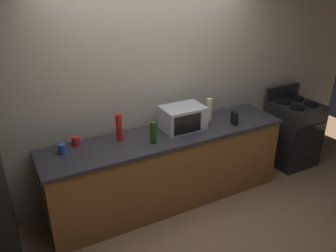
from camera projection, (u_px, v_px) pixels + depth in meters
The scene contains 11 objects.
ground_plane at pixel (185, 219), 3.91m from camera, with size 8.00×8.00×0.00m, color #93704C.
back_wall at pixel (151, 86), 3.99m from camera, with size 6.40×0.10×2.70m, color #B2A893.
counter_run at pixel (168, 168), 4.04m from camera, with size 2.84×0.64×0.90m.
stove_range at pixel (292, 133), 4.89m from camera, with size 0.60×0.61×1.08m.
microwave at pixel (183, 118), 3.92m from camera, with size 0.48×0.35×0.27m.
cordless_phone at pixel (234, 118), 4.07m from camera, with size 0.05×0.11×0.15m, color black.
bottle_wine at pixel (154, 132), 3.62m from camera, with size 0.07×0.07×0.24m, color #1E3F19.
bottle_hot_sauce at pixel (119, 127), 3.66m from camera, with size 0.07×0.07×0.30m, color red.
bottle_hand_soap at pixel (209, 109), 4.15m from camera, with size 0.07×0.07×0.28m, color beige.
mug_blue at pixel (62, 149), 3.43m from camera, with size 0.08×0.08×0.10m, color #2D4CB2.
mug_red at pixel (76, 141), 3.58m from camera, with size 0.08×0.08×0.10m, color red.
Camera 1 is at (-1.63, -2.65, 2.60)m, focal length 36.85 mm.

